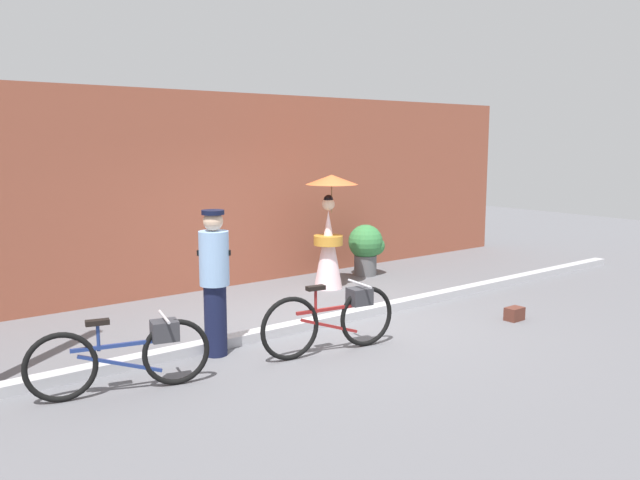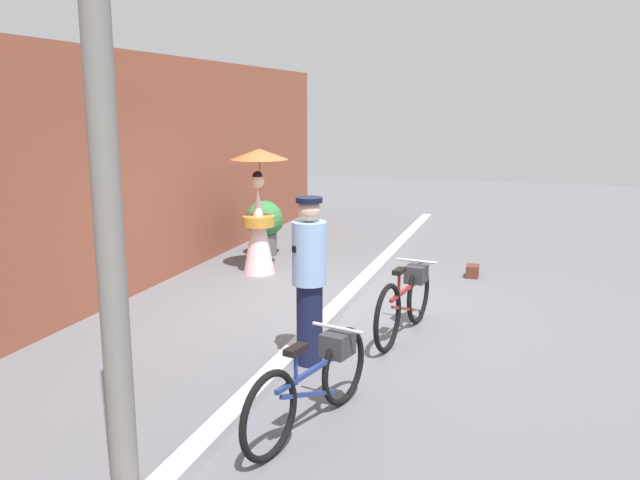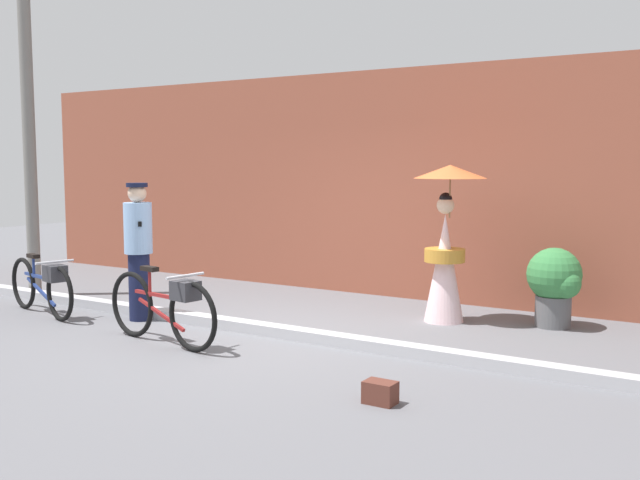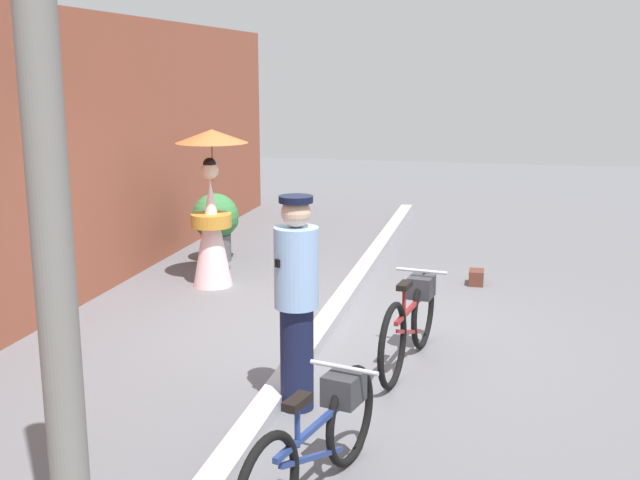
{
  "view_description": "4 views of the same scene",
  "coord_description": "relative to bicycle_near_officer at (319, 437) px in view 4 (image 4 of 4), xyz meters",
  "views": [
    {
      "loc": [
        -5.4,
        -6.64,
        2.45
      ],
      "look_at": [
        0.01,
        0.24,
        1.12
      ],
      "focal_mm": 36.57,
      "sensor_mm": 36.0,
      "label": 1
    },
    {
      "loc": [
        -7.83,
        -2.23,
        2.56
      ],
      "look_at": [
        -0.15,
        0.24,
        0.91
      ],
      "focal_mm": 37.32,
      "sensor_mm": 36.0,
      "label": 2
    },
    {
      "loc": [
        4.74,
        -6.56,
        1.93
      ],
      "look_at": [
        0.23,
        0.64,
        1.03
      ],
      "focal_mm": 41.2,
      "sensor_mm": 36.0,
      "label": 3
    },
    {
      "loc": [
        -7.4,
        -1.67,
        2.61
      ],
      "look_at": [
        0.57,
        0.18,
        0.81
      ],
      "focal_mm": 43.95,
      "sensor_mm": 36.0,
      "label": 4
    }
  ],
  "objects": [
    {
      "name": "ground_plane",
      "position": [
        3.09,
        0.66,
        -0.39
      ],
      "size": [
        30.0,
        30.0,
        0.0
      ],
      "primitive_type": "plane",
      "color": "slate"
    },
    {
      "name": "building_wall",
      "position": [
        3.09,
        3.71,
        1.23
      ],
      "size": [
        14.0,
        0.4,
        3.25
      ],
      "primitive_type": "cube",
      "color": "brown",
      "rests_on": "ground_plane"
    },
    {
      "name": "sidewalk_curb",
      "position": [
        3.09,
        0.66,
        -0.33
      ],
      "size": [
        14.0,
        0.2,
        0.12
      ],
      "primitive_type": "cube",
      "color": "#B2B2B7",
      "rests_on": "ground_plane"
    },
    {
      "name": "bicycle_near_officer",
      "position": [
        0.0,
        0.0,
        0.0
      ],
      "size": [
        1.73,
        0.58,
        0.76
      ],
      "color": "black",
      "rests_on": "ground_plane"
    },
    {
      "name": "bicycle_far_side",
      "position": [
        2.37,
        -0.29,
        0.02
      ],
      "size": [
        1.75,
        0.48,
        0.82
      ],
      "color": "black",
      "rests_on": "ground_plane"
    },
    {
      "name": "person_officer",
      "position": [
        1.23,
        0.46,
        0.51
      ],
      "size": [
        0.34,
        0.34,
        1.69
      ],
      "color": "#141938",
      "rests_on": "ground_plane"
    },
    {
      "name": "person_with_parasol",
      "position": [
        4.45,
        2.36,
        0.59
      ],
      "size": [
        0.87,
        0.87,
        1.9
      ],
      "color": "silver",
      "rests_on": "ground_plane"
    },
    {
      "name": "potted_plant_by_door",
      "position": [
        5.66,
        2.76,
        0.14
      ],
      "size": [
        0.65,
        0.63,
        0.94
      ],
      "color": "#59595B",
      "rests_on": "ground_plane"
    },
    {
      "name": "backpack_on_pavement",
      "position": [
        5.2,
        -0.79,
        -0.3
      ],
      "size": [
        0.26,
        0.18,
        0.18
      ],
      "color": "#592D23",
      "rests_on": "ground_plane"
    },
    {
      "name": "utility_pole",
      "position": [
        -1.34,
        0.87,
        2.01
      ],
      "size": [
        0.18,
        0.18,
        4.8
      ],
      "primitive_type": "cylinder",
      "color": "slate",
      "rests_on": "ground_plane"
    }
  ]
}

